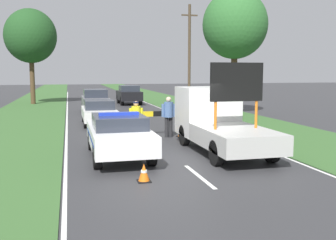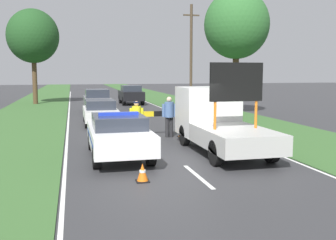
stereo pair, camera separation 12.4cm
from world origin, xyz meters
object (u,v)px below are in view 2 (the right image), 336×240
at_px(police_car, 118,134).
at_px(traffic_cone_centre_front, 183,130).
at_px(work_truck, 217,120).
at_px(traffic_cone_near_police, 122,133).
at_px(roadside_tree_near_left, 237,25).
at_px(road_barrier, 154,115).
at_px(traffic_cone_near_truck, 147,128).
at_px(queued_car_van_white, 100,112).
at_px(queued_car_sedan_black, 131,94).
at_px(roadside_tree_near_right, 33,36).
at_px(traffic_cone_behind_barrier, 143,173).
at_px(pedestrian_civilian, 169,114).
at_px(queued_car_suv_grey, 97,101).
at_px(utility_pole, 191,57).
at_px(police_officer, 137,117).

bearing_deg(police_car, traffic_cone_centre_front, 48.66).
bearing_deg(work_truck, traffic_cone_near_police, -39.22).
distance_m(work_truck, roadside_tree_near_left, 12.71).
relative_size(road_barrier, traffic_cone_near_truck, 5.48).
xyz_separation_m(queued_car_van_white, queued_car_sedan_black, (3.62, 13.08, 0.17)).
xyz_separation_m(police_car, traffic_cone_near_police, (0.50, 3.04, -0.44)).
height_order(traffic_cone_centre_front, queued_car_sedan_black, queued_car_sedan_black).
distance_m(traffic_cone_centre_front, roadside_tree_near_right, 22.48).
bearing_deg(roadside_tree_near_right, traffic_cone_behind_barrier, -79.57).
distance_m(queued_car_sedan_black, roadside_tree_near_right, 9.93).
bearing_deg(road_barrier, queued_car_van_white, 120.59).
bearing_deg(traffic_cone_near_truck, pedestrian_civilian, -50.80).
bearing_deg(roadside_tree_near_right, queued_car_suv_grey, -60.20).
xyz_separation_m(queued_car_van_white, roadside_tree_near_left, (8.97, 2.45, 5.15)).
height_order(traffic_cone_centre_front, utility_pole, utility_pole).
xyz_separation_m(work_truck, queued_car_sedan_black, (-0.09, 21.18, -0.23)).
xyz_separation_m(queued_car_suv_grey, roadside_tree_near_right, (-4.90, 8.56, 5.11)).
xyz_separation_m(road_barrier, queued_car_sedan_black, (1.53, 17.46, -0.05)).
distance_m(police_car, pedestrian_civilian, 4.42).
height_order(work_truck, road_barrier, work_truck).
distance_m(police_officer, traffic_cone_behind_barrier, 6.40).
bearing_deg(road_barrier, traffic_cone_behind_barrier, -98.77).
relative_size(work_truck, queued_car_suv_grey, 1.26).
bearing_deg(pedestrian_civilian, police_officer, -166.74).
bearing_deg(roadside_tree_near_left, road_barrier, -135.23).
bearing_deg(police_officer, traffic_cone_behind_barrier, 102.10).
distance_m(police_officer, pedestrian_civilian, 1.58).
xyz_separation_m(police_officer, roadside_tree_near_left, (7.83, 7.85, 4.88)).
bearing_deg(queued_car_van_white, road_barrier, 115.50).
bearing_deg(roadside_tree_near_right, roadside_tree_near_left, -43.02).
xyz_separation_m(police_car, traffic_cone_near_truck, (1.82, 4.54, -0.48)).
bearing_deg(roadside_tree_near_left, queued_car_sedan_black, 116.73).
bearing_deg(queued_car_sedan_black, roadside_tree_near_right, -14.16).
distance_m(queued_car_van_white, queued_car_sedan_black, 13.57).
distance_m(road_barrier, queued_car_van_white, 4.86).
xyz_separation_m(police_car, utility_pole, (7.06, 14.74, 3.18)).
bearing_deg(pedestrian_civilian, queued_car_van_white, 115.66).
bearing_deg(traffic_cone_centre_front, queued_car_van_white, 122.67).
distance_m(pedestrian_civilian, roadside_tree_near_left, 10.87).
distance_m(road_barrier, pedestrian_civilian, 0.84).
distance_m(traffic_cone_centre_front, utility_pole, 12.49).
xyz_separation_m(queued_car_sedan_black, roadside_tree_near_left, (5.36, -10.64, 4.99)).
relative_size(police_car, police_officer, 2.94).
relative_size(roadside_tree_near_left, utility_pole, 1.05).
bearing_deg(roadside_tree_near_left, work_truck, -116.53).
height_order(traffic_cone_near_police, traffic_cone_behind_barrier, traffic_cone_near_police).
bearing_deg(roadside_tree_near_right, queued_car_sedan_black, -14.16).
bearing_deg(traffic_cone_near_truck, traffic_cone_centre_front, -38.14).
height_order(traffic_cone_centre_front, roadside_tree_near_left, roadside_tree_near_left).
xyz_separation_m(traffic_cone_near_police, queued_car_suv_grey, (-0.28, 12.08, 0.49)).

